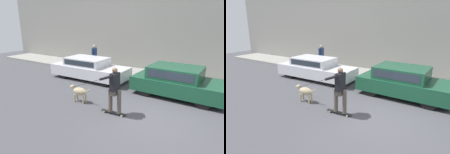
% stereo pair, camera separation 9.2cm
% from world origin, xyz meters
% --- Properties ---
extents(ground_plane, '(36.00, 36.00, 0.00)m').
position_xyz_m(ground_plane, '(0.00, 0.00, 0.00)').
color(ground_plane, '#47474C').
extents(back_wall, '(32.00, 0.30, 5.65)m').
position_xyz_m(back_wall, '(0.00, 6.34, 2.83)').
color(back_wall, gray).
rests_on(back_wall, ground_plane).
extents(sidewalk_curb, '(30.00, 2.37, 0.14)m').
position_xyz_m(sidewalk_curb, '(0.00, 4.98, 0.07)').
color(sidewalk_curb, gray).
rests_on(sidewalk_curb, ground_plane).
extents(parked_car_0, '(4.56, 1.75, 1.23)m').
position_xyz_m(parked_car_0, '(-4.77, 2.72, 0.61)').
color(parked_car_0, black).
rests_on(parked_car_0, ground_plane).
extents(parked_car_1, '(3.95, 1.93, 1.33)m').
position_xyz_m(parked_car_1, '(0.17, 2.72, 0.66)').
color(parked_car_1, black).
rests_on(parked_car_1, ground_plane).
extents(dog, '(1.03, 0.35, 0.69)m').
position_xyz_m(dog, '(-3.02, -0.12, 0.45)').
color(dog, tan).
rests_on(dog, ground_plane).
extents(skateboarder, '(2.62, 0.61, 1.74)m').
position_xyz_m(skateboarder, '(-1.20, -0.32, 0.99)').
color(skateboarder, beige).
rests_on(skateboarder, ground_plane).
extents(pedestrian_with_bag, '(0.29, 0.71, 1.54)m').
position_xyz_m(pedestrian_with_bag, '(-5.82, 4.62, 0.99)').
color(pedestrian_with_bag, brown).
rests_on(pedestrian_with_bag, sidewalk_curb).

